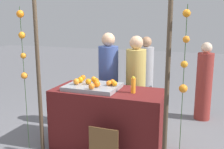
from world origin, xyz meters
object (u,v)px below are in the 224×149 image
at_px(stall_counter, 109,119).
at_px(juice_bottle, 133,85).
at_px(chalkboard_sign, 104,149).
at_px(orange_1, 115,84).
at_px(vendor_right, 135,88).
at_px(vendor_left, 108,85).
at_px(orange_0, 76,82).

bearing_deg(stall_counter, juice_bottle, -4.21).
bearing_deg(juice_bottle, chalkboard_sign, -111.72).
distance_m(stall_counter, juice_bottle, 0.68).
bearing_deg(orange_1, vendor_right, 79.30).
bearing_deg(stall_counter, chalkboard_sign, -75.10).
bearing_deg(vendor_right, orange_1, -100.70).
bearing_deg(chalkboard_sign, stall_counter, 104.90).
bearing_deg(orange_1, stall_counter, -168.25).
distance_m(stall_counter, chalkboard_sign, 0.63).
bearing_deg(juice_bottle, vendor_right, 102.48).
distance_m(vendor_left, vendor_right, 0.48).
bearing_deg(orange_0, orange_1, 10.27).
distance_m(juice_bottle, vendor_right, 0.79).
bearing_deg(chalkboard_sign, vendor_left, 108.16).
xyz_separation_m(stall_counter, orange_1, (0.09, 0.02, 0.55)).
relative_size(orange_1, vendor_left, 0.05).
height_order(orange_0, vendor_left, vendor_left).
distance_m(chalkboard_sign, vendor_right, 1.38).
relative_size(orange_0, juice_bottle, 0.39).
bearing_deg(orange_0, vendor_right, 48.61).
relative_size(orange_1, vendor_right, 0.05).
bearing_deg(vendor_right, vendor_left, -178.16).
bearing_deg(vendor_right, stall_counter, -107.22).
bearing_deg(stall_counter, orange_0, -170.01).
xyz_separation_m(orange_1, juice_bottle, (0.29, -0.05, 0.01)).
xyz_separation_m(orange_1, vendor_right, (0.13, 0.68, -0.23)).
relative_size(chalkboard_sign, vendor_left, 0.34).
relative_size(stall_counter, orange_1, 21.45).
bearing_deg(vendor_left, chalkboard_sign, -71.84).
relative_size(stall_counter, juice_bottle, 7.01).
bearing_deg(chalkboard_sign, vendor_right, 87.28).
relative_size(orange_0, vendor_right, 0.06).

